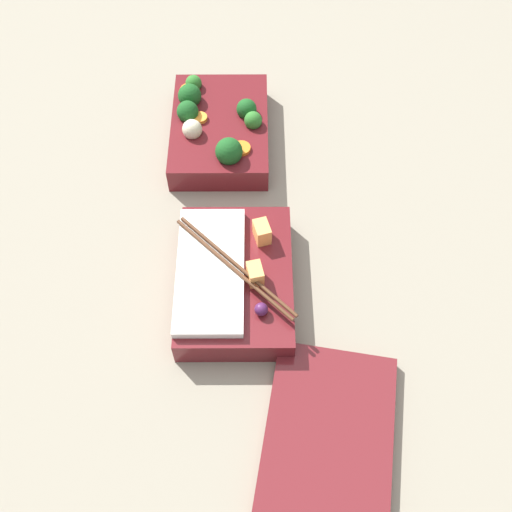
{
  "coord_description": "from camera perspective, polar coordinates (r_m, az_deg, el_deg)",
  "views": [
    {
      "loc": [
        0.55,
        0.04,
        0.72
      ],
      "look_at": [
        0.11,
        0.04,
        0.04
      ],
      "focal_mm": 42.0,
      "sensor_mm": 36.0,
      "label": 1
    }
  ],
  "objects": [
    {
      "name": "bento_tray_vegetable",
      "position": [
        0.98,
        -3.56,
        12.03
      ],
      "size": [
        0.22,
        0.15,
        0.08
      ],
      "color": "maroon",
      "rests_on": "ground_plane"
    },
    {
      "name": "ground_plane",
      "position": [
        0.9,
        -2.56,
        4.26
      ],
      "size": [
        3.0,
        3.0,
        0.0
      ],
      "primitive_type": "plane",
      "color": "gray"
    },
    {
      "name": "bento_tray_rice",
      "position": [
        0.81,
        -2.22,
        -2.18
      ],
      "size": [
        0.22,
        0.16,
        0.07
      ],
      "color": "maroon",
      "rests_on": "ground_plane"
    },
    {
      "name": "bento_lid",
      "position": [
        0.74,
        6.93,
        -16.54
      ],
      "size": [
        0.24,
        0.18,
        0.02
      ],
      "primitive_type": "cube",
      "rotation": [
        0.0,
        0.0,
        -0.17
      ],
      "color": "maroon",
      "rests_on": "ground_plane"
    }
  ]
}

